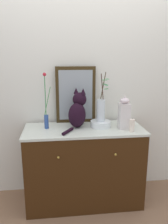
% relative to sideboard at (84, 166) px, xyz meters
% --- Properties ---
extents(ground_plane, '(6.00, 6.00, 0.00)m').
position_rel_sideboard_xyz_m(ground_plane, '(0.00, 0.00, -0.44)').
color(ground_plane, '#8B654A').
extents(wall_back, '(4.40, 0.08, 2.60)m').
position_rel_sideboard_xyz_m(wall_back, '(0.00, 0.34, 0.86)').
color(wall_back, silver).
rests_on(wall_back, ground_plane).
extents(sideboard, '(1.28, 0.55, 0.88)m').
position_rel_sideboard_xyz_m(sideboard, '(0.00, 0.00, 0.00)').
color(sideboard, '#381F0B').
rests_on(sideboard, ground_plane).
extents(mirror_leaning, '(0.45, 0.03, 0.64)m').
position_rel_sideboard_xyz_m(mirror_leaning, '(-0.07, 0.25, 0.76)').
color(mirror_leaning, '#352510').
rests_on(mirror_leaning, sideboard).
extents(cat_sitting, '(0.31, 0.40, 0.42)m').
position_rel_sideboard_xyz_m(cat_sitting, '(-0.06, 0.06, 0.62)').
color(cat_sitting, black).
rests_on(cat_sitting, sideboard).
extents(vase_slim_green, '(0.08, 0.05, 0.59)m').
position_rel_sideboard_xyz_m(vase_slim_green, '(-0.40, 0.05, 0.60)').
color(vase_slim_green, '#2C498B').
rests_on(vase_slim_green, sideboard).
extents(bowl_porcelain, '(0.22, 0.22, 0.06)m').
position_rel_sideboard_xyz_m(bowl_porcelain, '(0.19, 0.03, 0.47)').
color(bowl_porcelain, white).
rests_on(bowl_porcelain, sideboard).
extents(vase_glass_clear, '(0.14, 0.18, 0.53)m').
position_rel_sideboard_xyz_m(vase_glass_clear, '(0.19, 0.03, 0.64)').
color(vase_glass_clear, silver).
rests_on(vase_glass_clear, bowl_porcelain).
extents(jar_lidded_porcelain, '(0.11, 0.11, 0.35)m').
position_rel_sideboard_xyz_m(jar_lidded_porcelain, '(0.42, -0.05, 0.60)').
color(jar_lidded_porcelain, silver).
rests_on(jar_lidded_porcelain, sideboard).
extents(candle_pillar, '(0.05, 0.05, 0.14)m').
position_rel_sideboard_xyz_m(candle_pillar, '(0.47, -0.16, 0.50)').
color(candle_pillar, '#F0DDC9').
rests_on(candle_pillar, sideboard).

